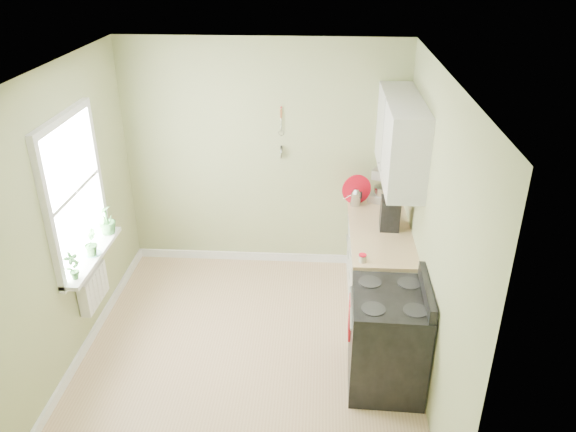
# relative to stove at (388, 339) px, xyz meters

# --- Properties ---
(floor) EXTENTS (3.20, 3.60, 0.02)m
(floor) POSITION_rel_stove_xyz_m (-1.28, 0.26, -0.48)
(floor) COLOR tan
(floor) RESTS_ON ground
(ceiling) EXTENTS (3.20, 3.60, 0.02)m
(ceiling) POSITION_rel_stove_xyz_m (-1.28, 0.26, 2.24)
(ceiling) COLOR white
(ceiling) RESTS_ON wall_back
(wall_back) EXTENTS (3.20, 0.02, 2.70)m
(wall_back) POSITION_rel_stove_xyz_m (-1.28, 2.07, 0.88)
(wall_back) COLOR tan
(wall_back) RESTS_ON floor
(wall_left) EXTENTS (0.02, 3.60, 2.70)m
(wall_left) POSITION_rel_stove_xyz_m (-2.89, 0.26, 0.88)
(wall_left) COLOR tan
(wall_left) RESTS_ON floor
(wall_right) EXTENTS (0.02, 3.60, 2.70)m
(wall_right) POSITION_rel_stove_xyz_m (0.33, 0.26, 0.88)
(wall_right) COLOR tan
(wall_right) RESTS_ON floor
(base_cabinets) EXTENTS (0.60, 1.60, 0.87)m
(base_cabinets) POSITION_rel_stove_xyz_m (0.02, 1.26, -0.03)
(base_cabinets) COLOR white
(base_cabinets) RESTS_ON floor
(countertop) EXTENTS (0.64, 1.60, 0.04)m
(countertop) POSITION_rel_stove_xyz_m (0.01, 1.26, 0.42)
(countertop) COLOR #DAB785
(countertop) RESTS_ON base_cabinets
(upper_cabinets) EXTENTS (0.35, 1.40, 0.80)m
(upper_cabinets) POSITION_rel_stove_xyz_m (0.15, 1.36, 1.38)
(upper_cabinets) COLOR white
(upper_cabinets) RESTS_ON wall_right
(window) EXTENTS (0.06, 1.14, 1.44)m
(window) POSITION_rel_stove_xyz_m (-2.86, 0.56, 1.08)
(window) COLOR white
(window) RESTS_ON wall_left
(window_sill) EXTENTS (0.18, 1.14, 0.04)m
(window_sill) POSITION_rel_stove_xyz_m (-2.79, 0.56, 0.41)
(window_sill) COLOR white
(window_sill) RESTS_ON wall_left
(radiator) EXTENTS (0.12, 0.50, 0.35)m
(radiator) POSITION_rel_stove_xyz_m (-2.82, 0.51, 0.08)
(radiator) COLOR white
(radiator) RESTS_ON wall_left
(wall_utensils) EXTENTS (0.02, 0.14, 0.58)m
(wall_utensils) POSITION_rel_stove_xyz_m (-1.08, 2.04, 1.10)
(wall_utensils) COLOR #DAB785
(wall_utensils) RESTS_ON wall_back
(stove) EXTENTS (0.69, 0.77, 1.05)m
(stove) POSITION_rel_stove_xyz_m (0.00, 0.00, 0.00)
(stove) COLOR black
(stove) RESTS_ON floor
(stand_mixer) EXTENTS (0.32, 0.39, 0.43)m
(stand_mixer) POSITION_rel_stove_xyz_m (0.07, 2.00, 0.62)
(stand_mixer) COLOR #B2B2B7
(stand_mixer) RESTS_ON countertop
(kettle) EXTENTS (0.20, 0.11, 0.20)m
(kettle) POSITION_rel_stove_xyz_m (-0.23, 1.79, 0.54)
(kettle) COLOR silver
(kettle) RESTS_ON countertop
(coffee_maker) EXTENTS (0.20, 0.22, 0.34)m
(coffee_maker) POSITION_rel_stove_xyz_m (0.09, 1.25, 0.60)
(coffee_maker) COLOR black
(coffee_maker) RESTS_ON countertop
(red_tray) EXTENTS (0.34, 0.15, 0.34)m
(red_tray) POSITION_rel_stove_xyz_m (-0.22, 1.85, 0.61)
(red_tray) COLOR red
(red_tray) RESTS_ON countertop
(jar) EXTENTS (0.07, 0.07, 0.08)m
(jar) POSITION_rel_stove_xyz_m (-0.22, 0.56, 0.48)
(jar) COLOR beige
(jar) RESTS_ON countertop
(plant_a) EXTENTS (0.16, 0.17, 0.27)m
(plant_a) POSITION_rel_stove_xyz_m (-2.78, 0.13, 0.56)
(plant_a) COLOR #34672F
(plant_a) RESTS_ON window_sill
(plant_b) EXTENTS (0.16, 0.18, 0.27)m
(plant_b) POSITION_rel_stove_xyz_m (-2.78, 0.54, 0.57)
(plant_b) COLOR #34672F
(plant_b) RESTS_ON window_sill
(plant_c) EXTENTS (0.18, 0.18, 0.31)m
(plant_c) POSITION_rel_stove_xyz_m (-2.78, 0.99, 0.59)
(plant_c) COLOR #34672F
(plant_c) RESTS_ON window_sill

